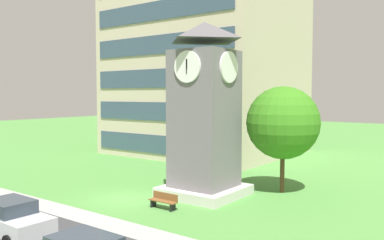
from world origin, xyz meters
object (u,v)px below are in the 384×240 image
at_px(park_bench, 164,201).
at_px(tree_streetside, 283,123).
at_px(parked_car_silver, 11,218).
at_px(clock_tower, 204,119).

relative_size(park_bench, tree_streetside, 0.26).
bearing_deg(park_bench, parked_car_silver, -108.30).
distance_m(park_bench, tree_streetside, 9.41).
distance_m(park_bench, parked_car_silver, 7.96).
bearing_deg(clock_tower, parked_car_silver, -102.77).
height_order(park_bench, tree_streetside, tree_streetside).
height_order(tree_streetside, parked_car_silver, tree_streetside).
bearing_deg(parked_car_silver, park_bench, 71.70).
xyz_separation_m(tree_streetside, parked_car_silver, (-6.24, -15.13, -3.72)).
height_order(clock_tower, tree_streetside, clock_tower).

